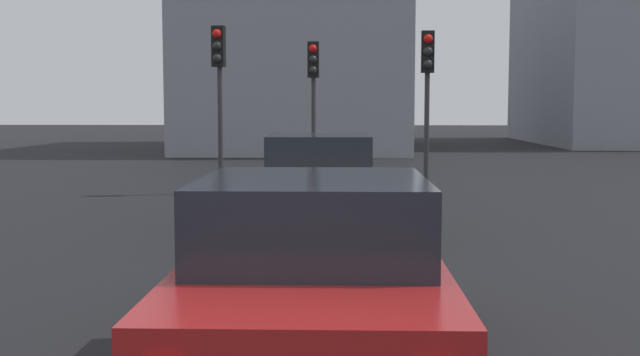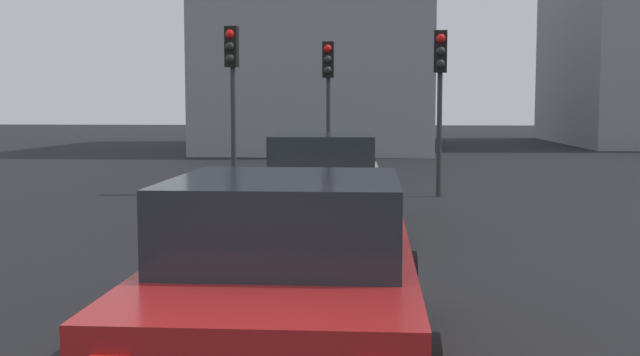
{
  "view_description": "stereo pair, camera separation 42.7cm",
  "coord_description": "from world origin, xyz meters",
  "px_view_note": "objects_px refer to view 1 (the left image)",
  "views": [
    {
      "loc": [
        -3.51,
        -0.49,
        1.97
      ],
      "look_at": [
        7.06,
        -0.04,
        1.0
      ],
      "focal_mm": 43.83,
      "sensor_mm": 36.0,
      "label": 1
    },
    {
      "loc": [
        -3.49,
        -0.92,
        1.97
      ],
      "look_at": [
        7.06,
        -0.04,
        1.0
      ],
      "focal_mm": 43.83,
      "sensor_mm": 36.0,
      "label": 2
    }
  ],
  "objects_px": {
    "car_red_second": "(314,274)",
    "traffic_light_near_left": "(427,77)",
    "traffic_light_far_left": "(313,82)",
    "car_beige_lead": "(319,183)",
    "traffic_light_near_right": "(219,73)"
  },
  "relations": [
    {
      "from": "traffic_light_near_left",
      "to": "traffic_light_far_left",
      "type": "height_order",
      "value": "traffic_light_near_left"
    },
    {
      "from": "car_beige_lead",
      "to": "traffic_light_far_left",
      "type": "height_order",
      "value": "traffic_light_far_left"
    },
    {
      "from": "car_red_second",
      "to": "traffic_light_far_left",
      "type": "relative_size",
      "value": 1.19
    },
    {
      "from": "car_beige_lead",
      "to": "car_red_second",
      "type": "height_order",
      "value": "car_beige_lead"
    },
    {
      "from": "traffic_light_near_right",
      "to": "traffic_light_far_left",
      "type": "bearing_deg",
      "value": 149.26
    },
    {
      "from": "car_red_second",
      "to": "traffic_light_far_left",
      "type": "height_order",
      "value": "traffic_light_far_left"
    },
    {
      "from": "car_beige_lead",
      "to": "traffic_light_near_right",
      "type": "xyz_separation_m",
      "value": [
        4.8,
        2.45,
        1.97
      ]
    },
    {
      "from": "traffic_light_near_left",
      "to": "traffic_light_near_right",
      "type": "bearing_deg",
      "value": -90.54
    },
    {
      "from": "car_beige_lead",
      "to": "traffic_light_near_right",
      "type": "height_order",
      "value": "traffic_light_near_right"
    },
    {
      "from": "car_beige_lead",
      "to": "car_red_second",
      "type": "xyz_separation_m",
      "value": [
        -6.78,
        -0.26,
        -0.03
      ]
    },
    {
      "from": "traffic_light_near_right",
      "to": "traffic_light_far_left",
      "type": "xyz_separation_m",
      "value": [
        2.46,
        -1.98,
        -0.11
      ]
    },
    {
      "from": "car_beige_lead",
      "to": "traffic_light_near_right",
      "type": "bearing_deg",
      "value": 25.08
    },
    {
      "from": "traffic_light_near_right",
      "to": "car_red_second",
      "type": "bearing_deg",
      "value": 21.3
    },
    {
      "from": "car_red_second",
      "to": "traffic_light_near_left",
      "type": "bearing_deg",
      "value": -10.18
    },
    {
      "from": "car_beige_lead",
      "to": "car_red_second",
      "type": "bearing_deg",
      "value": -179.76
    }
  ]
}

